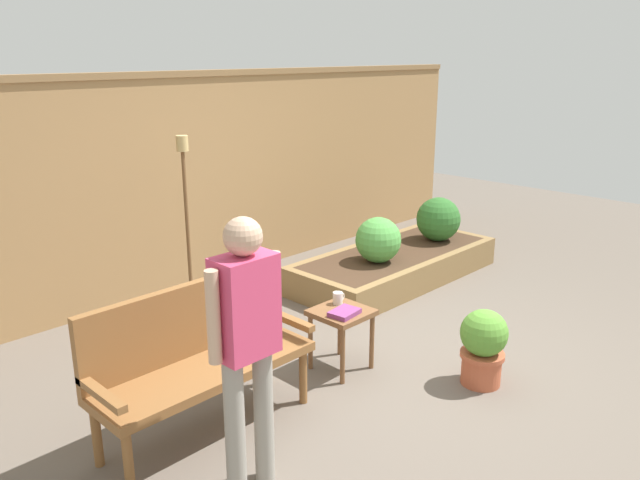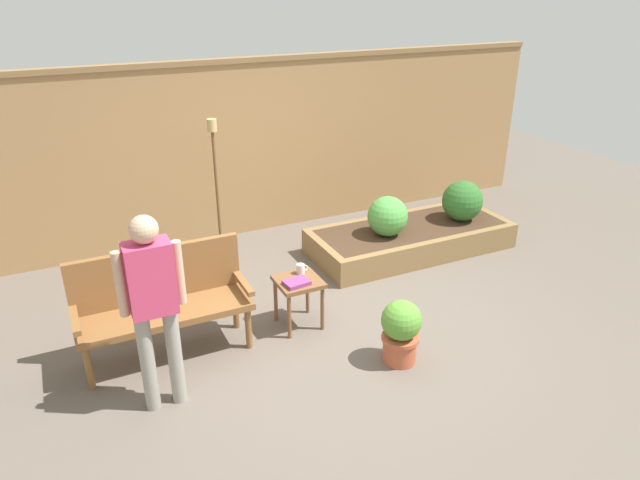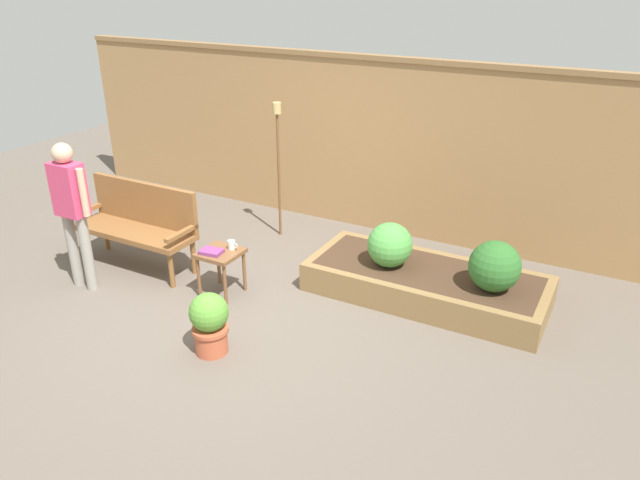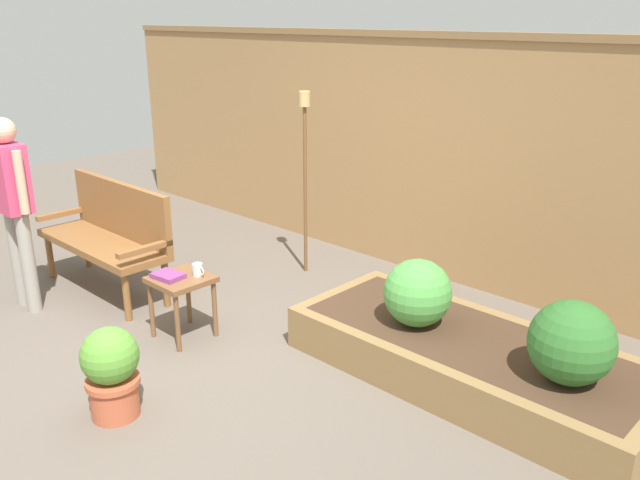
% 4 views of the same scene
% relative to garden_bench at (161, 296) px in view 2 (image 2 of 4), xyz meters
% --- Properties ---
extents(ground_plane, '(14.00, 14.00, 0.00)m').
position_rel_garden_bench_xyz_m(ground_plane, '(1.53, -0.39, -0.54)').
color(ground_plane, '#60564C').
extents(fence_back, '(8.40, 0.14, 2.16)m').
position_rel_garden_bench_xyz_m(fence_back, '(1.53, 2.21, 0.55)').
color(fence_back, '#A37A4C').
rests_on(fence_back, ground_plane).
extents(garden_bench, '(1.44, 0.48, 0.94)m').
position_rel_garden_bench_xyz_m(garden_bench, '(0.00, 0.00, 0.00)').
color(garden_bench, brown).
rests_on(garden_bench, ground_plane).
extents(side_table, '(0.40, 0.40, 0.48)m').
position_rel_garden_bench_xyz_m(side_table, '(1.21, -0.13, -0.15)').
color(side_table, brown).
rests_on(side_table, ground_plane).
extents(cup_on_table, '(0.11, 0.08, 0.09)m').
position_rel_garden_bench_xyz_m(cup_on_table, '(1.28, -0.03, -0.02)').
color(cup_on_table, silver).
rests_on(cup_on_table, side_table).
extents(book_on_table, '(0.24, 0.19, 0.04)m').
position_rel_garden_bench_xyz_m(book_on_table, '(1.16, -0.20, -0.05)').
color(book_on_table, '#7F3875').
rests_on(book_on_table, side_table).
extents(potted_boxwood, '(0.34, 0.34, 0.57)m').
position_rel_garden_bench_xyz_m(potted_boxwood, '(1.75, -1.02, -0.24)').
color(potted_boxwood, '#B75638').
rests_on(potted_boxwood, ground_plane).
extents(raised_planter_bed, '(2.40, 1.00, 0.30)m').
position_rel_garden_bench_xyz_m(raised_planter_bed, '(3.07, 0.80, -0.39)').
color(raised_planter_bed, olive).
rests_on(raised_planter_bed, ground_plane).
extents(shrub_near_bench, '(0.46, 0.46, 0.46)m').
position_rel_garden_bench_xyz_m(shrub_near_bench, '(2.69, 0.73, -0.02)').
color(shrub_near_bench, brown).
rests_on(shrub_near_bench, raised_planter_bed).
extents(shrub_far_corner, '(0.49, 0.49, 0.49)m').
position_rel_garden_bench_xyz_m(shrub_far_corner, '(3.74, 0.73, -0.00)').
color(shrub_far_corner, brown).
rests_on(shrub_far_corner, raised_planter_bed).
extents(tiki_torch, '(0.10, 0.10, 1.66)m').
position_rel_garden_bench_xyz_m(tiki_torch, '(0.93, 1.44, 0.60)').
color(tiki_torch, brown).
rests_on(tiki_torch, ground_plane).
extents(person_by_bench, '(0.47, 0.20, 1.56)m').
position_rel_garden_bench_xyz_m(person_by_bench, '(-0.16, -0.71, 0.39)').
color(person_by_bench, gray).
rests_on(person_by_bench, ground_plane).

